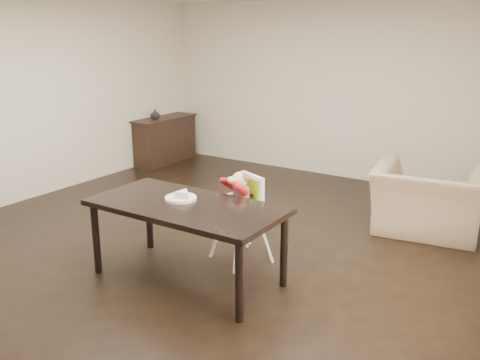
# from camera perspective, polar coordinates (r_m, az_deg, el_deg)

# --- Properties ---
(ground) EXTENTS (7.00, 7.00, 0.00)m
(ground) POSITION_cam_1_polar(r_m,az_deg,el_deg) (5.86, -4.52, -7.15)
(ground) COLOR black
(ground) RESTS_ON ground
(room_walls) EXTENTS (6.02, 7.02, 2.71)m
(room_walls) POSITION_cam_1_polar(r_m,az_deg,el_deg) (5.40, -4.96, 11.24)
(room_walls) COLOR beige
(room_walls) RESTS_ON ground
(dining_table) EXTENTS (1.80, 0.90, 0.75)m
(dining_table) POSITION_cam_1_polar(r_m,az_deg,el_deg) (4.92, -5.72, -3.42)
(dining_table) COLOR black
(dining_table) RESTS_ON ground
(high_chair) EXTENTS (0.51, 0.51, 0.93)m
(high_chair) POSITION_cam_1_polar(r_m,az_deg,el_deg) (5.32, 0.29, -1.96)
(high_chair) COLOR white
(high_chair) RESTS_ON ground
(plate) EXTENTS (0.34, 0.34, 0.09)m
(plate) POSITION_cam_1_polar(r_m,az_deg,el_deg) (5.01, -6.25, -1.78)
(plate) COLOR white
(plate) RESTS_ON dining_table
(armchair) EXTENTS (1.29, 0.93, 1.05)m
(armchair) POSITION_cam_1_polar(r_m,az_deg,el_deg) (6.45, 19.54, -0.93)
(armchair) COLOR tan
(armchair) RESTS_ON ground
(sideboard) EXTENTS (0.44, 1.26, 0.79)m
(sideboard) POSITION_cam_1_polar(r_m,az_deg,el_deg) (9.44, -7.98, 4.27)
(sideboard) COLOR black
(sideboard) RESTS_ON ground
(vase) EXTENTS (0.21, 0.21, 0.16)m
(vase) POSITION_cam_1_polar(r_m,az_deg,el_deg) (9.18, -9.02, 6.91)
(vase) COLOR #99999E
(vase) RESTS_ON sideboard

